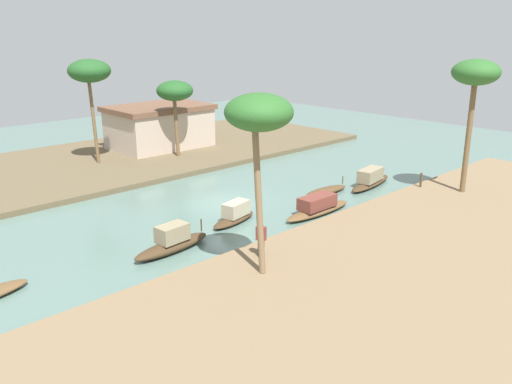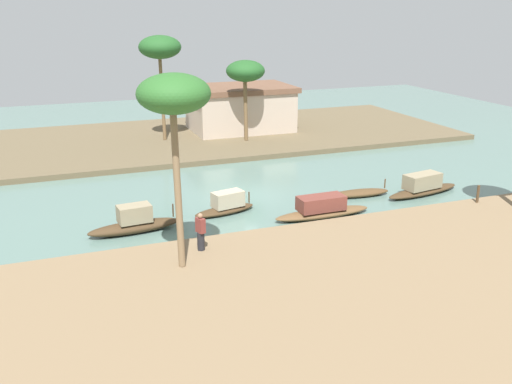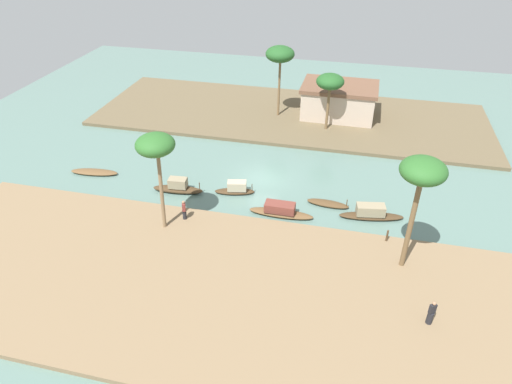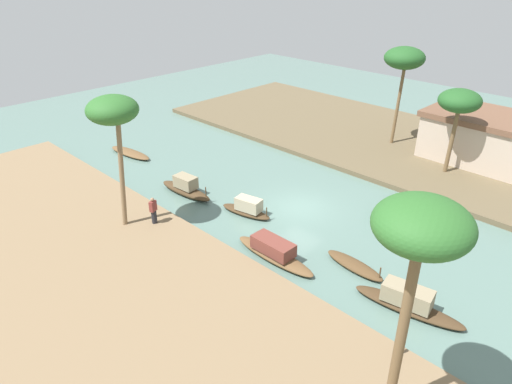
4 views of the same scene
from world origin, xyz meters
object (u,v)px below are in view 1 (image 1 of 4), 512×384
(sampan_open_hull, at_px, (318,207))
(palm_tree_right_tall, at_px, (89,72))
(sampan_midstream, at_px, (172,242))
(mooring_post, at_px, (421,180))
(palm_tree_left_far, at_px, (475,76))
(riverside_building, at_px, (159,126))
(palm_tree_left_near, at_px, (259,116))
(person_on_near_bank, at_px, (261,240))
(sampan_foreground, at_px, (235,215))
(sampan_with_tall_canopy, at_px, (371,179))
(palm_tree_right_short, at_px, (175,92))
(sampan_downstream_large, at_px, (326,190))

(sampan_open_hull, bearing_deg, palm_tree_right_tall, 101.42)
(sampan_midstream, distance_m, mooring_post, 17.50)
(palm_tree_left_far, distance_m, riverside_building, 25.51)
(palm_tree_left_near, bearing_deg, person_on_near_bank, 42.23)
(sampan_foreground, height_order, palm_tree_left_far, palm_tree_left_far)
(sampan_with_tall_canopy, xyz_separation_m, palm_tree_left_near, (-15.08, -4.89, 6.51))
(sampan_midstream, height_order, palm_tree_right_tall, palm_tree_right_tall)
(palm_tree_left_far, bearing_deg, sampan_with_tall_canopy, 111.70)
(mooring_post, distance_m, palm_tree_left_far, 7.12)
(person_on_near_bank, bearing_deg, sampan_with_tall_canopy, -93.06)
(sampan_foreground, distance_m, palm_tree_right_short, 16.07)
(mooring_post, relative_size, palm_tree_left_near, 0.12)
(sampan_midstream, xyz_separation_m, palm_tree_left_far, (18.20, -5.45, 7.01))
(sampan_foreground, bearing_deg, palm_tree_right_tall, 76.27)
(mooring_post, bearing_deg, sampan_midstream, 169.76)
(sampan_open_hull, relative_size, mooring_post, 5.52)
(person_on_near_bank, xyz_separation_m, mooring_post, (15.10, 0.80, -0.32))
(palm_tree_right_short, bearing_deg, mooring_post, -71.01)
(person_on_near_bank, distance_m, palm_tree_right_short, 21.28)
(palm_tree_right_short, bearing_deg, sampan_midstream, -126.37)
(mooring_post, bearing_deg, sampan_with_tall_canopy, 110.71)
(palm_tree_right_short, bearing_deg, sampan_with_tall_canopy, -71.36)
(sampan_midstream, bearing_deg, sampan_downstream_large, -0.83)
(sampan_foreground, bearing_deg, mooring_post, -30.23)
(person_on_near_bank, bearing_deg, palm_tree_left_near, 113.71)
(sampan_midstream, bearing_deg, sampan_foreground, 6.33)
(sampan_midstream, xyz_separation_m, riverside_building, (11.90, 18.69, 1.69))
(riverside_building, bearing_deg, sampan_foreground, -110.98)
(sampan_midstream, relative_size, palm_tree_right_short, 0.74)
(sampan_foreground, bearing_deg, riverside_building, 56.22)
(palm_tree_left_far, bearing_deg, palm_tree_right_tall, 119.37)
(sampan_foreground, bearing_deg, sampan_midstream, 179.27)
(sampan_with_tall_canopy, xyz_separation_m, sampan_open_hull, (-6.94, -1.26, -0.03))
(person_on_near_bank, distance_m, palm_tree_right_tall, 22.42)
(sampan_with_tall_canopy, xyz_separation_m, palm_tree_right_short, (-5.06, 14.99, 4.97))
(sampan_downstream_large, height_order, mooring_post, mooring_post)
(sampan_open_hull, height_order, person_on_near_bank, person_on_near_bank)
(sampan_with_tall_canopy, distance_m, person_on_near_bank, 14.49)
(sampan_downstream_large, bearing_deg, sampan_open_hull, -142.87)
(sampan_midstream, xyz_separation_m, palm_tree_right_tall, (5.31, 17.46, 6.63))
(sampan_downstream_large, relative_size, palm_tree_right_short, 0.59)
(sampan_with_tall_canopy, bearing_deg, sampan_midstream, 170.11)
(sampan_with_tall_canopy, xyz_separation_m, palm_tree_left_far, (2.15, -5.39, 7.01))
(palm_tree_left_near, relative_size, palm_tree_left_far, 0.92)
(sampan_open_hull, xyz_separation_m, person_on_near_bank, (-7.01, -2.60, 0.70))
(palm_tree_right_short, bearing_deg, sampan_foreground, -113.85)
(sampan_midstream, distance_m, sampan_with_tall_canopy, 16.06)
(sampan_downstream_large, relative_size, sampan_foreground, 1.00)
(sampan_midstream, relative_size, palm_tree_left_far, 0.54)
(sampan_midstream, relative_size, person_on_near_bank, 2.70)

